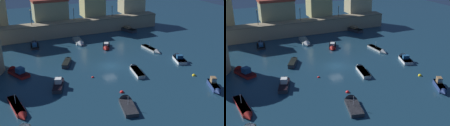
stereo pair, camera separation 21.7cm
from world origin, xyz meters
The scene contains 22 objects.
ground_plane centered at (0.00, 0.00, 0.00)m, with size 131.36×131.36×0.00m, color #19384C.
quay_wall centered at (0.00, 23.70, 1.89)m, with size 48.51×3.92×3.76m.
old_town_backdrop centered at (-0.42, 27.67, 6.90)m, with size 46.10×5.00×8.83m.
quay_lamp_0 centered at (-10.70, 23.70, 6.30)m, with size 0.32×0.32×3.87m.
quay_lamp_1 centered at (0.20, 23.70, 5.93)m, with size 0.32×0.32×3.23m.
quay_lamp_2 centered at (11.22, 23.70, 5.78)m, with size 0.32×0.32×2.99m.
moored_boat_0 centered at (14.34, 21.09, 0.51)m, with size 3.50×6.18×1.83m.
moored_boat_1 centered at (12.29, 3.98, 0.26)m, with size 1.83×6.42×2.16m.
moored_boat_2 centered at (3.31, -4.29, 0.33)m, with size 2.45×6.39×1.31m.
moored_boat_3 centered at (-11.28, -4.06, 0.48)m, with size 3.34×5.79×1.91m.
moored_boat_4 centered at (-3.77, -14.36, 0.30)m, with size 3.11×6.08×2.55m.
moored_boat_5 centered at (-7.32, 4.65, 0.43)m, with size 3.35×5.16×1.11m.
moored_boat_6 centered at (3.47, 9.96, 0.35)m, with size 3.28×4.93×1.49m.
moored_boat_7 centered at (-18.55, -9.49, 0.32)m, with size 2.23×7.35×2.30m.
moored_boat_8 centered at (-11.35, 18.38, 0.32)m, with size 2.40×5.61×2.93m.
moored_boat_9 centered at (-1.22, 15.70, 0.34)m, with size 2.30×6.35×2.60m.
moored_boat_10 centered at (11.67, -15.91, 0.53)m, with size 3.07×4.83×1.86m.
moored_boat_11 centered at (14.19, -2.82, 0.39)m, with size 3.22×5.30×1.89m.
moored_boat_13 centered at (-17.23, 3.83, 0.45)m, with size 4.06×6.03×2.15m.
mooring_buoy_0 centered at (12.08, -10.37, 0.00)m, with size 0.66×0.66×0.66m, color yellow.
mooring_buoy_1 centered at (-4.97, -3.48, 0.00)m, with size 0.49×0.49×0.49m, color red.
mooring_buoy_2 centered at (-2.68, -10.65, 0.00)m, with size 0.66×0.66×0.66m, color red.
Camera 2 is at (-20.38, -46.30, 21.68)m, focal length 44.92 mm.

